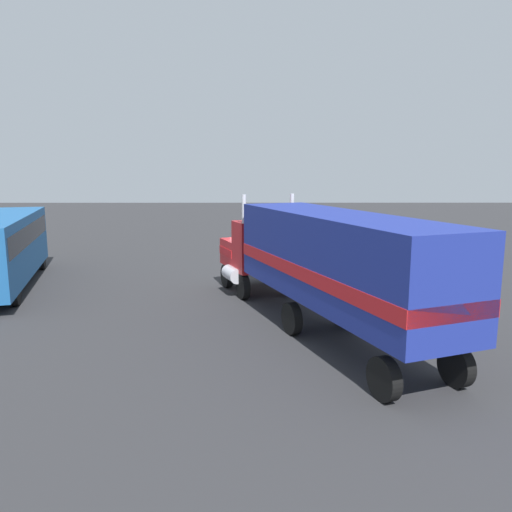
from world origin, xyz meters
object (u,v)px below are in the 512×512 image
semi_truck (320,258)px  motorcycle (413,306)px  person_bystander (359,286)px  parked_bus (2,244)px

semi_truck → motorcycle: bearing=-70.0°
motorcycle → person_bystander: bearing=52.0°
person_bystander → parked_bus: parked_bus is taller
person_bystander → parked_bus: size_ratio=0.14×
semi_truck → motorcycle: 4.44m
semi_truck → motorcycle: semi_truck is taller
parked_bus → semi_truck: bearing=-114.3°
semi_truck → parked_bus: (6.38, 14.11, -0.46)m
semi_truck → person_bystander: (2.71, -1.97, -1.63)m
person_bystander → parked_bus: bearing=77.1°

